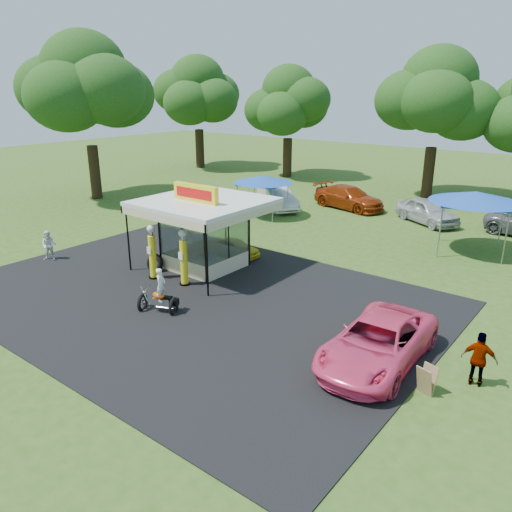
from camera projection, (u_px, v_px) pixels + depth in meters
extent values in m
plane|color=#314F18|center=(155.00, 313.00, 19.55)|extent=(120.00, 120.00, 0.00)
cube|color=black|center=(191.00, 296.00, 21.04)|extent=(20.00, 14.00, 0.04)
cube|color=white|center=(206.00, 267.00, 24.44)|extent=(3.00, 3.00, 0.06)
cube|color=white|center=(204.00, 202.00, 23.38)|extent=(5.40, 5.40, 0.18)
cube|color=yellow|center=(196.00, 193.00, 22.85)|extent=(2.60, 0.25, 0.80)
cube|color=red|center=(194.00, 193.00, 22.75)|extent=(2.21, 0.02, 0.45)
cylinder|color=black|center=(128.00, 239.00, 23.51)|extent=(0.08, 0.08, 3.20)
cylinder|color=black|center=(207.00, 261.00, 20.54)|extent=(0.08, 0.08, 3.20)
cylinder|color=black|center=(154.00, 277.00, 23.01)|extent=(0.48, 0.48, 0.11)
cylinder|color=yellow|center=(153.00, 256.00, 22.68)|extent=(0.33, 0.33, 1.96)
cylinder|color=silver|center=(151.00, 233.00, 22.33)|extent=(0.22, 0.22, 0.22)
sphere|color=white|center=(151.00, 229.00, 22.25)|extent=(0.35, 0.35, 0.35)
cube|color=white|center=(149.00, 251.00, 22.43)|extent=(0.24, 0.02, 0.33)
cylinder|color=black|center=(185.00, 284.00, 22.25)|extent=(0.48, 0.48, 0.11)
cylinder|color=yellow|center=(184.00, 262.00, 21.92)|extent=(0.33, 0.33, 1.98)
cylinder|color=silver|center=(183.00, 238.00, 21.56)|extent=(0.22, 0.22, 0.22)
sphere|color=white|center=(183.00, 233.00, 21.49)|extent=(0.35, 0.35, 0.35)
cube|color=white|center=(180.00, 256.00, 21.66)|extent=(0.24, 0.02, 0.33)
torus|color=black|center=(143.00, 303.00, 19.74)|extent=(0.42, 0.75, 0.75)
torus|color=black|center=(174.00, 306.00, 19.40)|extent=(0.42, 0.75, 0.75)
cube|color=silver|center=(159.00, 301.00, 19.51)|extent=(0.55, 0.42, 0.27)
ellipsoid|color=#DE570F|center=(158.00, 295.00, 19.43)|extent=(0.57, 0.32, 0.27)
cube|color=black|center=(166.00, 298.00, 19.37)|extent=(0.54, 0.40, 0.09)
cube|color=black|center=(174.00, 302.00, 19.34)|extent=(0.41, 0.40, 0.25)
cylinder|color=silver|center=(145.00, 296.00, 19.60)|extent=(0.38, 0.20, 0.80)
cylinder|color=silver|center=(148.00, 289.00, 19.47)|extent=(0.25, 0.51, 0.04)
sphere|color=silver|center=(144.00, 292.00, 19.56)|extent=(0.14, 0.14, 0.14)
imported|color=white|center=(161.00, 285.00, 19.25)|extent=(0.48, 0.57, 1.34)
torus|color=black|center=(154.00, 264.00, 23.76)|extent=(0.89, 0.60, 0.84)
torus|color=black|center=(155.00, 262.00, 23.96)|extent=(0.91, 0.69, 0.84)
cube|color=#593819|center=(425.00, 382.00, 14.23)|extent=(0.53, 0.34, 0.87)
cube|color=#593819|center=(428.00, 378.00, 14.39)|extent=(0.53, 0.34, 0.87)
imported|color=yellow|center=(235.00, 247.00, 25.93)|extent=(2.82, 1.13, 0.96)
imported|color=#F74377|center=(378.00, 342.00, 15.78)|extent=(2.68, 5.46, 1.49)
imported|color=white|center=(49.00, 246.00, 25.24)|extent=(0.95, 0.94, 1.55)
imported|color=gray|center=(479.00, 359.00, 14.59)|extent=(1.06, 0.57, 1.71)
imported|color=silver|center=(278.00, 198.00, 35.76)|extent=(4.88, 4.09, 1.58)
imported|color=#96320B|center=(349.00, 197.00, 35.96)|extent=(5.86, 3.36, 1.60)
imported|color=#B6B7BB|center=(427.00, 211.00, 32.08)|extent=(4.94, 3.92, 1.58)
cylinder|color=gray|center=(260.00, 195.00, 35.39)|extent=(0.05, 0.05, 2.20)
cylinder|color=gray|center=(289.00, 200.00, 33.90)|extent=(0.05, 0.05, 2.20)
cylinder|color=gray|center=(237.00, 201.00, 33.49)|extent=(0.05, 0.05, 2.20)
cylinder|color=gray|center=(267.00, 206.00, 32.00)|extent=(0.05, 0.05, 2.20)
cube|color=#1B4BB0|center=(263.00, 183.00, 33.32)|extent=(2.75, 2.75, 0.11)
cone|color=#1B4BB0|center=(263.00, 179.00, 33.23)|extent=(3.96, 3.96, 0.46)
cylinder|color=gray|center=(451.00, 218.00, 28.36)|extent=(0.07, 0.07, 2.61)
cylinder|color=gray|center=(509.00, 227.00, 26.58)|extent=(0.07, 0.07, 2.61)
cylinder|color=gray|center=(432.00, 230.00, 26.08)|extent=(0.07, 0.07, 2.61)
cylinder|color=gray|center=(495.00, 240.00, 24.30)|extent=(0.07, 0.07, 2.61)
cube|color=#1B4BB0|center=(475.00, 203.00, 25.89)|extent=(3.26, 3.26, 0.13)
cone|color=#1B4BB0|center=(476.00, 197.00, 25.78)|extent=(4.69, 4.69, 0.54)
cylinder|color=black|center=(200.00, 149.00, 53.72)|extent=(0.90, 0.90, 4.02)
ellipsoid|color=#183F12|center=(198.00, 98.00, 52.04)|extent=(9.50, 9.50, 8.14)
cylinder|color=black|center=(287.00, 158.00, 48.30)|extent=(0.87, 0.87, 3.66)
ellipsoid|color=#183F12|center=(288.00, 107.00, 46.79)|extent=(8.50, 8.50, 7.28)
cylinder|color=black|center=(428.00, 173.00, 39.17)|extent=(0.84, 0.84, 3.93)
ellipsoid|color=#183F12|center=(436.00, 105.00, 37.52)|extent=(9.42, 9.42, 8.08)
cylinder|color=black|center=(95.00, 172.00, 38.87)|extent=(0.82, 0.82, 4.09)
ellipsoid|color=#183F12|center=(87.00, 98.00, 37.07)|extent=(10.49, 10.49, 8.99)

